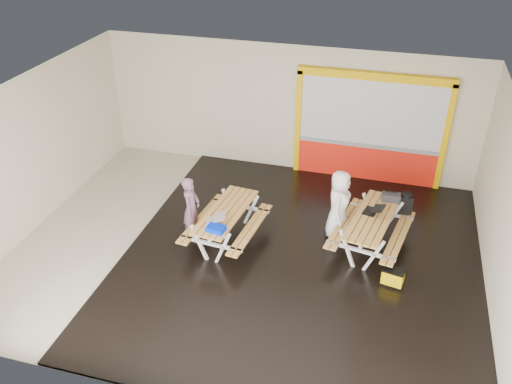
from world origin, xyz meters
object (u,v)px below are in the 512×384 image
(person_right, at_px, (339,204))
(picnic_table_left, at_px, (226,218))
(picnic_table_right, at_px, (372,224))
(fluke_bag, at_px, (393,277))
(blue_pouch, at_px, (216,229))
(laptop_right, at_px, (373,210))
(person_left, at_px, (191,208))
(backpack, at_px, (405,204))
(toolbox, at_px, (391,197))
(dark_case, at_px, (349,235))
(laptop_left, at_px, (215,220))

(person_right, bearing_deg, picnic_table_left, 111.48)
(picnic_table_right, xyz_separation_m, fluke_bag, (0.56, -1.14, -0.42))
(picnic_table_right, relative_size, fluke_bag, 4.89)
(blue_pouch, bearing_deg, laptop_right, 26.58)
(laptop_right, bearing_deg, picnic_table_left, -166.17)
(person_left, xyz_separation_m, laptop_right, (3.84, 0.93, 0.04))
(picnic_table_left, height_order, blue_pouch, blue_pouch)
(person_right, distance_m, backpack, 1.55)
(fluke_bag, bearing_deg, backpack, 87.40)
(picnic_table_right, height_order, toolbox, toolbox)
(person_right, bearing_deg, blue_pouch, 126.70)
(backpack, bearing_deg, laptop_right, -134.06)
(picnic_table_right, height_order, dark_case, picnic_table_right)
(person_left, relative_size, fluke_bag, 3.10)
(blue_pouch, bearing_deg, fluke_bag, 3.58)
(person_left, bearing_deg, laptop_right, -79.14)
(laptop_left, relative_size, backpack, 0.92)
(laptop_right, height_order, toolbox, toolbox)
(picnic_table_right, xyz_separation_m, toolbox, (0.32, 0.75, 0.29))
(picnic_table_right, xyz_separation_m, backpack, (0.65, 0.85, 0.12))
(blue_pouch, relative_size, dark_case, 0.89)
(picnic_table_right, height_order, blue_pouch, blue_pouch)
(person_left, relative_size, toolbox, 3.64)
(blue_pouch, bearing_deg, picnic_table_left, 93.07)
(picnic_table_left, xyz_separation_m, laptop_right, (3.10, 0.76, 0.27))
(person_right, xyz_separation_m, dark_case, (0.30, 0.01, -0.77))
(person_right, height_order, fluke_bag, person_right)
(picnic_table_left, bearing_deg, picnic_table_right, 10.94)
(person_left, xyz_separation_m, person_right, (3.09, 1.00, 0.02))
(person_right, xyz_separation_m, blue_pouch, (-2.31, -1.60, -0.01))
(laptop_right, xyz_separation_m, backpack, (0.67, 0.69, -0.14))
(toolbox, distance_m, backpack, 0.38)
(person_right, relative_size, toolbox, 3.90)
(picnic_table_right, bearing_deg, backpack, 52.68)
(laptop_right, distance_m, backpack, 0.97)
(laptop_right, height_order, backpack, backpack)
(laptop_left, bearing_deg, person_left, 154.59)
(blue_pouch, bearing_deg, dark_case, 31.61)
(backpack, bearing_deg, fluke_bag, -92.60)
(picnic_table_left, height_order, laptop_left, laptop_left)
(backpack, bearing_deg, dark_case, -151.21)
(picnic_table_left, relative_size, blue_pouch, 6.04)
(picnic_table_right, bearing_deg, dark_case, 153.54)
(laptop_right, distance_m, fluke_bag, 1.58)
(dark_case, bearing_deg, toolbox, 33.09)
(laptop_right, relative_size, backpack, 0.94)
(picnic_table_right, distance_m, blue_pouch, 3.38)
(laptop_left, bearing_deg, laptop_right, 21.33)
(picnic_table_right, relative_size, person_right, 1.47)
(laptop_left, xyz_separation_m, dark_case, (2.73, 1.32, -0.76))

